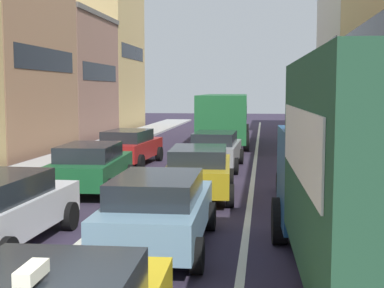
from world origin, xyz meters
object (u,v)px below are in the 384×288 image
Objects in this scene: coupe_centre_lane_fourth at (215,149)px; sedan_centre_lane_second at (158,209)px; hatchback_centre_lane_third at (199,170)px; bus_mid_queue_primary at (225,115)px; sedan_left_lane_third at (91,166)px; removalist_box_truck at (376,171)px; sedan_left_lane_fourth at (129,146)px; sedan_right_lane_behind_truck at (317,175)px.

sedan_centre_lane_second is at bearing -179.25° from coupe_centre_lane_fourth.
bus_mid_queue_primary is at bearing -2.16° from hatchback_centre_lane_third.
sedan_centre_lane_second and hatchback_centre_lane_third have the same top height.
sedan_left_lane_third is at bearing 148.87° from coupe_centre_lane_fourth.
bus_mid_queue_primary is at bearing -0.66° from sedan_centre_lane_second.
removalist_box_truck reaches higher than sedan_left_lane_third.
removalist_box_truck is 10.73m from sedan_left_lane_third.
sedan_left_lane_third and sedan_left_lane_fourth have the same top height.
bus_mid_queue_primary reaches higher than sedan_centre_lane_second.
sedan_centre_lane_second is 0.99× the size of sedan_left_lane_third.
coupe_centre_lane_fourth is (3.43, 5.37, 0.00)m from sedan_left_lane_third.
bus_mid_queue_primary is at bearing 3.35° from coupe_centre_lane_fourth.
sedan_left_lane_fourth and sedan_right_lane_behind_truck have the same top height.
removalist_box_truck is 1.78× the size of sedan_right_lane_behind_truck.
removalist_box_truck is 1.77× the size of hatchback_centre_lane_third.
removalist_box_truck is 7.16m from sedan_right_lane_behind_truck.
sedan_centre_lane_second is 20.63m from bus_mid_queue_primary.
coupe_centre_lane_fourth is at bearing -1.86° from sedan_centre_lane_second.
sedan_left_lane_fourth is at bearing 43.85° from sedan_right_lane_behind_truck.
removalist_box_truck reaches higher than bus_mid_queue_primary.
sedan_right_lane_behind_truck is at bearing -130.47° from sedan_left_lane_fourth.
sedan_left_lane_third is (-3.47, 0.46, 0.00)m from hatchback_centre_lane_third.
sedan_left_lane_fourth is at bearing 25.54° from removalist_box_truck.
sedan_centre_lane_second is 0.99× the size of sedan_right_lane_behind_truck.
hatchback_centre_lane_third and sedan_right_lane_behind_truck have the same top height.
sedan_left_lane_fourth is (-3.71, 0.56, 0.00)m from coupe_centre_lane_fourth.
removalist_box_truck is 15.80m from sedan_left_lane_fourth.
removalist_box_truck is 4.50m from sedan_centre_lane_second.
sedan_centre_lane_second is 12.24m from sedan_left_lane_fourth.
sedan_left_lane_third is 1.00× the size of sedan_left_lane_fourth.
removalist_box_truck is at bearing -122.67° from sedan_centre_lane_second.
hatchback_centre_lane_third is at bearing 22.94° from removalist_box_truck.
removalist_box_truck is at bearing 179.17° from sedan_right_lane_behind_truck.
removalist_box_truck is 13.94m from coupe_centre_lane_fourth.
bus_mid_queue_primary is (-0.35, 15.28, 0.96)m from hatchback_centre_lane_third.
hatchback_centre_lane_third and sedan_left_lane_third have the same top height.
sedan_right_lane_behind_truck is at bearing -0.76° from removalist_box_truck.
sedan_left_lane_fourth is at bearing 157.27° from bus_mid_queue_primary.
sedan_centre_lane_second and sedan_left_lane_fourth have the same top height.
removalist_box_truck is 1.76× the size of sedan_left_lane_fourth.
sedan_left_lane_third and sedan_right_lane_behind_truck have the same top height.
removalist_box_truck is at bearing -158.59° from hatchback_centre_lane_third.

